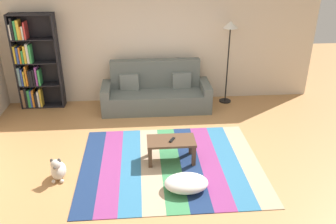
{
  "coord_description": "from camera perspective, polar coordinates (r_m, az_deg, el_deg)",
  "views": [
    {
      "loc": [
        -0.44,
        -4.92,
        3.19
      ],
      "look_at": [
        -0.0,
        0.41,
        0.65
      ],
      "focal_mm": 37.76,
      "sensor_mm": 36.0,
      "label": 1
    }
  ],
  "objects": [
    {
      "name": "ground_plane",
      "position": [
        5.88,
        0.35,
        -7.43
      ],
      "size": [
        14.0,
        14.0,
        0.0
      ],
      "primitive_type": "plane",
      "color": "#B27F4C"
    },
    {
      "name": "back_wall",
      "position": [
        7.71,
        -1.3,
        11.6
      ],
      "size": [
        6.8,
        0.1,
        2.7
      ],
      "primitive_type": "cube",
      "color": "beige",
      "rests_on": "ground_plane"
    },
    {
      "name": "rug",
      "position": [
        5.72,
        0.43,
        -8.44
      ],
      "size": [
        2.85,
        2.36,
        0.01
      ],
      "color": "navy",
      "rests_on": "ground_plane"
    },
    {
      "name": "couch",
      "position": [
        7.52,
        -1.94,
        3.09
      ],
      "size": [
        2.26,
        0.8,
        1.0
      ],
      "color": "#59605B",
      "rests_on": "ground_plane"
    },
    {
      "name": "bookshelf",
      "position": [
        7.9,
        -21.06,
        7.03
      ],
      "size": [
        0.9,
        0.28,
        1.98
      ],
      "color": "black",
      "rests_on": "ground_plane"
    },
    {
      "name": "coffee_table",
      "position": [
        5.66,
        0.51,
        -5.16
      ],
      "size": [
        0.77,
        0.42,
        0.37
      ],
      "color": "#513826",
      "rests_on": "rug"
    },
    {
      "name": "pouf",
      "position": [
        5.14,
        2.97,
        -11.39
      ],
      "size": [
        0.63,
        0.45,
        0.21
      ],
      "primitive_type": "ellipsoid",
      "color": "white",
      "rests_on": "rug"
    },
    {
      "name": "dog",
      "position": [
        5.57,
        -17.32,
        -8.87
      ],
      "size": [
        0.22,
        0.35,
        0.4
      ],
      "color": "beige",
      "rests_on": "ground_plane"
    },
    {
      "name": "standing_lamp",
      "position": [
        7.58,
        9.95,
        12.07
      ],
      "size": [
        0.32,
        0.32,
        1.78
      ],
      "color": "black",
      "rests_on": "ground_plane"
    },
    {
      "name": "tv_remote",
      "position": [
        5.61,
        0.66,
        -4.51
      ],
      "size": [
        0.11,
        0.15,
        0.02
      ],
      "primitive_type": "cube",
      "rotation": [
        0.0,
        0.0,
        -0.51
      ],
      "color": "black",
      "rests_on": "coffee_table"
    }
  ]
}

